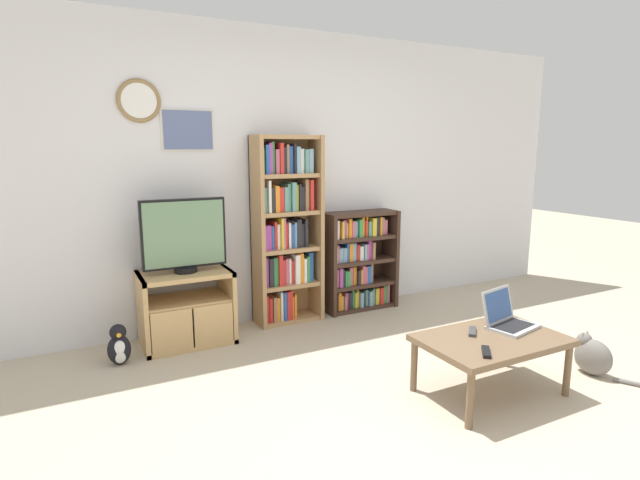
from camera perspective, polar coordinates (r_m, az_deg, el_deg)
The scene contains 12 objects.
ground_plane at distance 3.14m, azimuth 12.28°, elevation -19.80°, with size 18.00×18.00×0.00m, color #BCAD93.
wall_back at distance 4.58m, azimuth -4.73°, elevation 7.17°, with size 6.66×0.09×2.60m.
tv_stand at distance 4.20m, azimuth -14.99°, elevation -7.45°, with size 0.72×0.47×0.59m.
television at distance 4.06m, azimuth -15.28°, elevation 0.49°, with size 0.66×0.18×0.59m.
bookshelf_tall at distance 4.47m, azimuth -4.07°, elevation 1.17°, with size 0.60×0.29×1.68m.
bookshelf_short at distance 4.89m, azimuth 4.22°, elevation -2.47°, with size 0.74×0.28×0.96m.
coffee_table at distance 3.43m, azimuth 19.02°, elevation -11.07°, with size 0.91×0.59×0.38m.
laptop at distance 3.61m, azimuth 20.55°, elevation -8.32°, with size 0.37×0.33×0.25m.
remote_near_laptop at distance 3.44m, azimuth 17.02°, elevation -9.96°, with size 0.14×0.14×0.02m.
remote_far_from_laptop at distance 3.15m, azimuth 18.46°, elevation -12.04°, with size 0.14×0.15×0.02m.
cat at distance 4.06m, azimuth 28.64°, elevation -11.53°, with size 0.22×0.43×0.30m.
penguin_figurine at distance 4.01m, azimuth -21.98°, elevation -11.21°, with size 0.17×0.15×0.31m.
Camera 1 is at (-1.77, -2.06, 1.57)m, focal length 28.00 mm.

